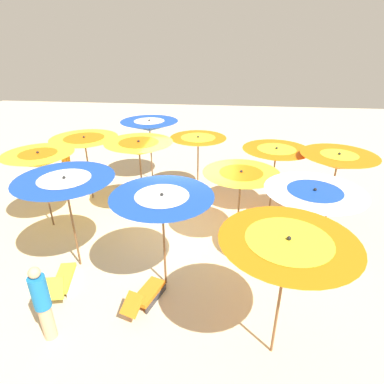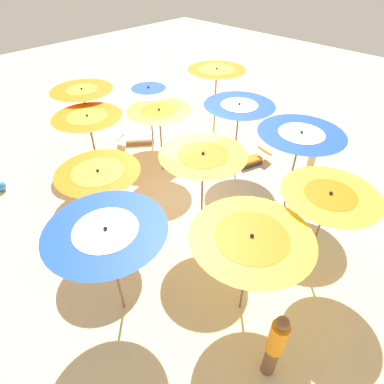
{
  "view_description": "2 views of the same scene",
  "coord_description": "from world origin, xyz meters",
  "views": [
    {
      "loc": [
        -8.01,
        -1.02,
        5.2
      ],
      "look_at": [
        -0.68,
        -0.19,
        1.58
      ],
      "focal_mm": 29.92,
      "sensor_mm": 36.0,
      "label": 1
    },
    {
      "loc": [
        5.12,
        5.55,
        6.26
      ],
      "look_at": [
        0.56,
        1.09,
        1.09
      ],
      "focal_mm": 30.0,
      "sensor_mm": 36.0,
      "label": 2
    }
  ],
  "objects": [
    {
      "name": "beach_umbrella_6",
      "position": [
        0.63,
        1.5,
        2.26
      ],
      "size": [
        1.98,
        1.98,
        2.5
      ],
      "color": "brown",
      "rests_on": "ground"
    },
    {
      "name": "beach_umbrella_7",
      "position": [
        1.68,
        3.63,
        2.02
      ],
      "size": [
        2.19,
        2.19,
        2.25
      ],
      "color": "brown",
      "rests_on": "ground"
    },
    {
      "name": "beachgoer_1",
      "position": [
        2.35,
        4.77,
        0.92
      ],
      "size": [
        0.3,
        0.3,
        1.76
      ],
      "rotation": [
        0.0,
        0.0,
        5.82
      ],
      "color": "brown",
      "rests_on": "ground"
    },
    {
      "name": "ground",
      "position": [
        0.0,
        0.0,
        -0.02
      ],
      "size": [
        37.81,
        37.81,
        0.04
      ],
      "primitive_type": "cube",
      "color": "beige"
    },
    {
      "name": "beach_umbrella_3",
      "position": [
        3.43,
        1.86,
        2.19
      ],
      "size": [
        2.13,
        2.13,
        2.43
      ],
      "color": "brown",
      "rests_on": "ground"
    },
    {
      "name": "beach_umbrella_1",
      "position": [
        1.18,
        -2.48,
        2.02
      ],
      "size": [
        2.0,
        2.0,
        2.26
      ],
      "color": "brown",
      "rests_on": "ground"
    },
    {
      "name": "beach_umbrella_9",
      "position": [
        -2.34,
        0.23,
        2.13
      ],
      "size": [
        2.14,
        2.14,
        2.34
      ],
      "color": "brown",
      "rests_on": "ground"
    },
    {
      "name": "beach_umbrella_8",
      "position": [
        -3.89,
        -2.02,
        2.26
      ],
      "size": [
        2.13,
        2.13,
        2.5
      ],
      "color": "brown",
      "rests_on": "ground"
    },
    {
      "name": "beach_umbrella_11",
      "position": [
        -0.22,
        4.11,
        2.1
      ],
      "size": [
        1.93,
        1.93,
        2.36
      ],
      "color": "brown",
      "rests_on": "ground"
    },
    {
      "name": "beach_umbrella_0",
      "position": [
        0.42,
        -4.0,
        2.16
      ],
      "size": [
        2.01,
        2.01,
        2.42
      ],
      "color": "brown",
      "rests_on": "ground"
    },
    {
      "name": "lounger_1",
      "position": [
        -1.05,
        -3.43,
        0.19
      ],
      "size": [
        1.24,
        1.11,
        0.54
      ],
      "rotation": [
        0.0,
        0.0,
        8.74
      ],
      "color": "olive",
      "rests_on": "ground"
    },
    {
      "name": "beach_umbrella_2",
      "position": [
        2.41,
        -0.05,
        1.96
      ],
      "size": [
        1.91,
        1.91,
        2.17
      ],
      "color": "brown",
      "rests_on": "ground"
    },
    {
      "name": "beachgoer_0",
      "position": [
        -4.04,
        2.15,
        0.86
      ],
      "size": [
        0.3,
        0.3,
        1.65
      ],
      "rotation": [
        0.0,
        0.0,
        0.19
      ],
      "color": "#D8A87F",
      "rests_on": "ground"
    },
    {
      "name": "beach_umbrella_10",
      "position": [
        -1.92,
        2.5,
        2.2
      ],
      "size": [
        2.2,
        2.2,
        2.42
      ],
      "color": "brown",
      "rests_on": "ground"
    },
    {
      "name": "beach_ball",
      "position": [
        3.68,
        -4.16,
        0.16
      ],
      "size": [
        0.33,
        0.33,
        0.33
      ],
      "primitive_type": "sphere",
      "color": "#337FE5",
      "rests_on": "ground"
    },
    {
      "name": "lounger_2",
      "position": [
        -2.98,
        0.54,
        0.2
      ],
      "size": [
        1.29,
        0.75,
        0.54
      ],
      "rotation": [
        0.0,
        0.0,
        5.96
      ],
      "color": "#333338",
      "rests_on": "ground"
    },
    {
      "name": "beach_umbrella_5",
      "position": [
        -0.59,
        -1.41,
        1.99
      ],
      "size": [
        1.93,
        1.93,
        2.21
      ],
      "color": "brown",
      "rests_on": "ground"
    },
    {
      "name": "lounger_0",
      "position": [
        -2.75,
        2.53,
        0.21
      ],
      "size": [
        1.3,
        0.64,
        0.64
      ],
      "rotation": [
        0.0,
        0.0,
        6.51
      ],
      "color": "silver",
      "rests_on": "ground"
    },
    {
      "name": "beach_umbrella_4",
      "position": [
        -1.49,
        -2.98,
        2.01
      ],
      "size": [
        2.2,
        2.2,
        2.22
      ],
      "color": "brown",
      "rests_on": "ground"
    }
  ]
}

